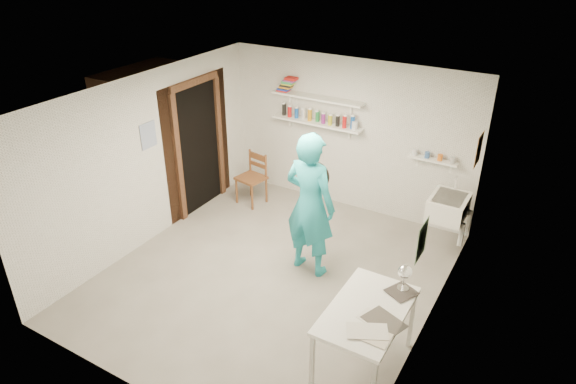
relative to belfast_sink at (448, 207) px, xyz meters
The scene contains 27 objects.
floor 2.54m from the belfast_sink, 135.83° to the right, with size 4.00×4.50×0.02m, color slate.
ceiling 2.98m from the belfast_sink, 135.83° to the right, with size 4.00×4.50×0.02m, color silver.
wall_back 1.90m from the belfast_sink, 162.26° to the left, with size 4.00×0.02×2.40m, color silver.
wall_front 4.36m from the belfast_sink, 113.84° to the right, with size 4.00×0.02×2.40m, color silver.
wall_left 4.16m from the belfast_sink, 155.67° to the right, with size 0.02×4.50×2.40m, color silver.
wall_right 1.79m from the belfast_sink, 81.30° to the right, with size 0.02×4.50×2.40m, color silver.
doorway_recess 3.81m from the belfast_sink, behind, with size 0.02×0.90×2.00m, color black.
corridor_box 4.51m from the belfast_sink, behind, with size 1.40×1.50×2.10m, color brown.
door_lintel 4.01m from the belfast_sink, behind, with size 0.06×1.05×0.10m, color brown.
door_jamb_near 3.91m from the belfast_sink, 162.82° to the right, with size 0.06×0.10×2.00m, color brown.
door_jamb_far 3.74m from the belfast_sink, behind, with size 0.06×0.10×2.00m, color brown.
shelf_lower 2.38m from the belfast_sink, 169.18° to the left, with size 1.50×0.22×0.03m, color white.
shelf_upper 2.52m from the belfast_sink, 169.18° to the left, with size 1.50×0.22×0.03m, color white.
ledge_shelf 0.75m from the belfast_sink, 130.40° to the left, with size 0.70×0.14×0.03m, color white.
poster_left 4.17m from the belfast_sink, 156.18° to the right, with size 0.01×0.28×0.36m, color #334C7F.
poster_right_a 0.89m from the belfast_sink, 22.79° to the left, with size 0.01×0.34×0.42m, color #995933.
poster_right_b 2.40m from the belfast_sink, 83.96° to the right, with size 0.01×0.30×0.38m, color #3F724C.
belfast_sink is the anchor object (origin of this frame).
man 1.96m from the belfast_sink, 137.07° to the right, with size 0.70×0.46×1.93m, color teal.
wall_clock 1.91m from the belfast_sink, 142.62° to the right, with size 0.35×0.35×0.04m, color beige.
wooden_chair 3.11m from the belfast_sink, behind, with size 0.41×0.39×0.89m, color brown.
work_table 2.60m from the belfast_sink, 92.45° to the right, with size 0.70×1.17×0.78m, color white.
desk_lamp 2.13m from the belfast_sink, 87.76° to the right, with size 0.15×0.15×0.15m, color silver.
spray_cans 2.41m from the belfast_sink, 169.18° to the left, with size 1.34×0.06×0.17m.
book_stack 3.05m from the belfast_sink, behind, with size 0.32×0.14×0.22m.
ledge_pots 0.78m from the belfast_sink, 130.40° to the left, with size 0.48×0.07×0.09m.
papers 2.58m from the belfast_sink, 92.45° to the right, with size 0.30×0.22×0.02m.
Camera 1 is at (2.93, -4.61, 4.09)m, focal length 32.00 mm.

